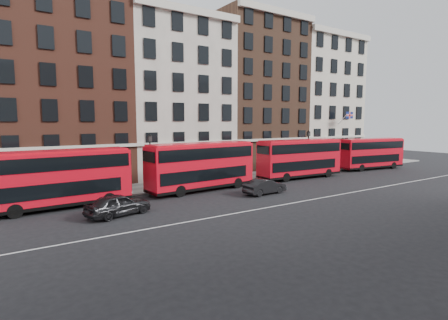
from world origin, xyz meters
TOP-DOWN VIEW (x-y plane):
  - ground at (0.00, 0.00)m, footprint 120.00×120.00m
  - pavement at (0.00, 10.50)m, footprint 80.00×5.00m
  - kerb at (0.00, 8.00)m, footprint 80.00×0.30m
  - road_centre_line at (0.00, -2.00)m, footprint 70.00×0.12m
  - building_terrace at (-0.31, 17.88)m, footprint 64.00×11.95m
  - bus_a at (-14.97, 6.54)m, footprint 10.73×3.08m
  - bus_b at (-2.48, 6.54)m, footprint 11.08×3.51m
  - bus_c at (10.67, 6.54)m, footprint 10.83×3.17m
  - bus_d at (24.41, 6.54)m, footprint 10.33×3.78m
  - car_rear at (-11.78, 2.09)m, footprint 4.93×2.92m
  - car_front at (1.57, 1.99)m, footprint 4.34×1.77m
  - lamp_post_left at (-6.63, 8.88)m, footprint 0.44×0.44m
  - lamp_post_right at (14.89, 9.17)m, footprint 0.44×0.44m
  - traffic_light at (22.77, 8.10)m, footprint 0.25×0.45m
  - iron_railings at (0.00, 12.70)m, footprint 6.60×0.06m

SIDE VIEW (x-z plane):
  - ground at x=0.00m, z-range 0.00..0.00m
  - road_centre_line at x=0.00m, z-range 0.00..0.01m
  - pavement at x=0.00m, z-range 0.00..0.15m
  - kerb at x=0.00m, z-range 0.00..0.16m
  - iron_railings at x=0.00m, z-range 0.15..1.15m
  - car_front at x=1.57m, z-range 0.00..1.40m
  - car_rear at x=-11.78m, z-range 0.00..1.57m
  - bus_d at x=24.41m, z-range 0.15..4.40m
  - bus_a at x=-14.97m, z-range 0.16..4.62m
  - bus_c at x=10.67m, z-range 0.16..4.66m
  - traffic_light at x=22.77m, z-range 0.81..4.08m
  - bus_b at x=-2.48m, z-range 0.17..4.75m
  - lamp_post_left at x=-6.63m, z-range 0.42..5.74m
  - lamp_post_right at x=14.89m, z-range 0.42..5.74m
  - building_terrace at x=-0.31m, z-range -0.76..21.24m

